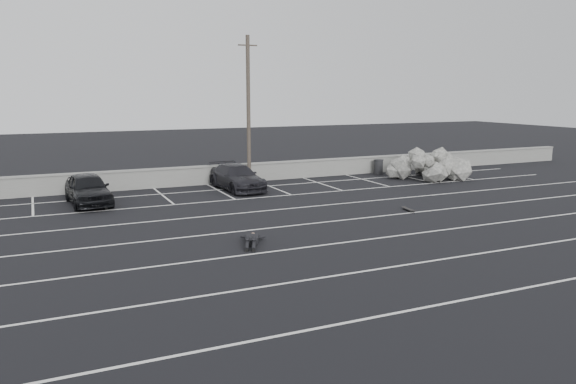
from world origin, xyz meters
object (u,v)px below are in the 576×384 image
car_left (88,189)px  riprap_pile (427,170)px  skateboard (409,209)px  person (252,236)px  car_right (237,177)px  utility_pole (248,110)px  trash_bin (379,167)px

car_left → riprap_pile: bearing=-4.9°
car_left → skateboard: car_left is taller
person → car_left: bearing=140.0°
car_right → person: (-3.06, -10.31, -0.44)m
utility_pole → riprap_pile: (10.44, -2.63, -3.65)m
car_left → riprap_pile: (19.33, -0.21, -0.23)m
trash_bin → car_right: bearing=-170.5°
car_right → utility_pole: size_ratio=0.56×
car_right → riprap_pile: (11.71, -1.07, -0.16)m
car_right → riprap_pile: bearing=-9.2°
car_right → person: bearing=-110.5°
car_left → utility_pole: (8.89, 2.42, 3.42)m
car_right → skateboard: (5.06, -8.30, -0.59)m
car_right → utility_pole: utility_pole is taller
utility_pole → car_right: bearing=-129.3°
skateboard → person: bearing=-160.8°
car_left → person: 10.50m
riprap_pile → trash_bin: bearing=121.0°
car_right → trash_bin: (10.06, 1.68, -0.19)m
utility_pole → trash_bin: utility_pole is taller
utility_pole → skateboard: 11.32m
car_right → utility_pole: (1.27, 1.56, 3.49)m
skateboard → trash_bin: bearing=68.7°
trash_bin → person: (-13.12, -11.98, -0.24)m
car_left → skateboard: bearing=-34.7°
car_right → utility_pole: bearing=46.7°
trash_bin → riprap_pile: (1.65, -2.75, 0.03)m
utility_pole → riprap_pile: 11.37m
utility_pole → trash_bin: 9.53m
car_left → riprap_pile: size_ratio=0.84×
skateboard → car_right: bearing=126.7°
car_left → car_right: bearing=2.2°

